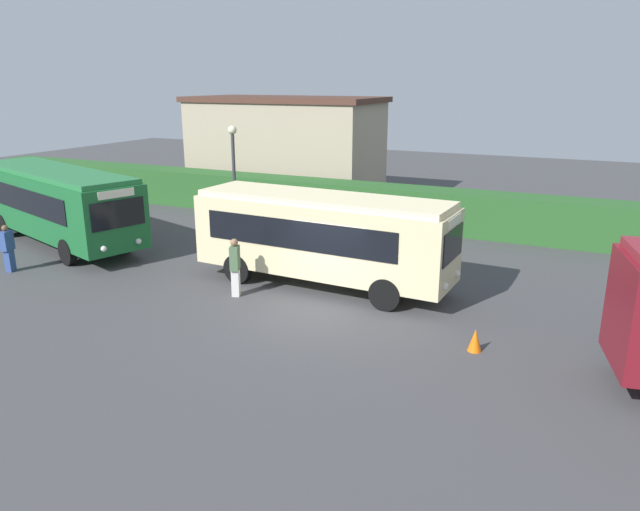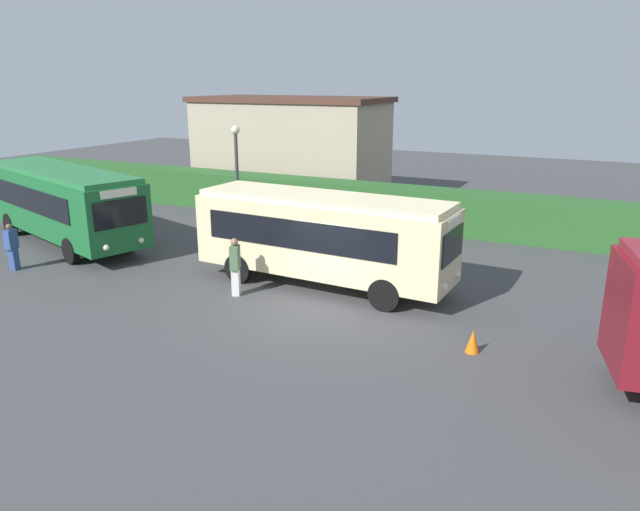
# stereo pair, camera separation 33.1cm
# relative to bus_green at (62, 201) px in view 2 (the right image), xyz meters

# --- Properties ---
(ground_plane) EXTENTS (82.89, 82.89, 0.00)m
(ground_plane) POSITION_rel_bus_green_xyz_m (12.90, -2.30, -1.82)
(ground_plane) COLOR #424244
(bus_green) EXTENTS (10.19, 5.40, 3.16)m
(bus_green) POSITION_rel_bus_green_xyz_m (0.00, 0.00, 0.00)
(bus_green) COLOR #19602D
(bus_green) RESTS_ON ground_plane
(bus_cream) EXTENTS (8.88, 2.75, 3.08)m
(bus_cream) POSITION_rel_bus_green_xyz_m (12.15, -0.08, -0.04)
(bus_cream) COLOR beige
(bus_cream) RESTS_ON ground_plane
(person_left) EXTENTS (0.35, 0.50, 1.72)m
(person_left) POSITION_rel_bus_green_xyz_m (1.30, -3.51, -0.92)
(person_left) COLOR #334C8C
(person_left) RESTS_ON ground_plane
(person_center) EXTENTS (0.34, 0.44, 1.71)m
(person_center) POSITION_rel_bus_green_xyz_m (1.96, 1.84, -0.92)
(person_center) COLOR #334C8C
(person_center) RESTS_ON ground_plane
(person_right) EXTENTS (0.39, 0.49, 1.89)m
(person_right) POSITION_rel_bus_green_xyz_m (10.06, -2.15, -0.81)
(person_right) COLOR silver
(person_right) RESTS_ON ground_plane
(hedge_row) EXTENTS (53.44, 1.78, 1.89)m
(hedge_row) POSITION_rel_bus_green_xyz_m (12.90, 9.10, -0.88)
(hedge_row) COLOR #295A27
(hedge_row) RESTS_ON ground_plane
(depot_building) EXTENTS (11.03, 5.59, 5.73)m
(depot_building) POSITION_rel_bus_green_xyz_m (3.30, 13.69, 1.05)
(depot_building) COLOR tan
(depot_building) RESTS_ON ground_plane
(traffic_cone) EXTENTS (0.36, 0.36, 0.60)m
(traffic_cone) POSITION_rel_bus_green_xyz_m (17.80, -2.97, -1.52)
(traffic_cone) COLOR orange
(traffic_cone) RESTS_ON ground_plane
(lamppost) EXTENTS (0.36, 0.36, 4.89)m
(lamppost) POSITION_rel_bus_green_xyz_m (6.53, 3.31, 1.29)
(lamppost) COLOR #38383D
(lamppost) RESTS_ON ground_plane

